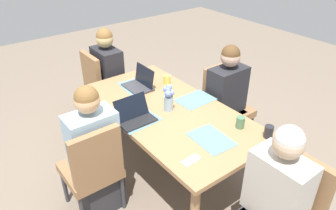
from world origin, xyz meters
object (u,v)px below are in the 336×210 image
object	(u,v)px
chair_head_right_left_far	(102,84)
person_head_right_left_far	(109,82)
coffee_mug_near_right	(269,132)
laptop_far_left_near	(135,116)
dining_table	(168,116)
chair_far_left_near	(93,167)
person_head_left_left_mid	(274,205)
phone_silver	(191,160)
phone_black	(136,101)
laptop_head_right_left_far	(140,84)
coffee_mug_centre_left	(240,122)
person_far_left_near	(95,157)
chair_near_right_near	(224,102)
coffee_mug_near_left	(167,79)
chair_head_left_left_mid	(287,208)
person_near_right_near	(226,104)
flower_vase	(168,98)

from	to	relation	value
chair_head_right_left_far	person_head_right_left_far	bearing A→B (deg)	-128.76
coffee_mug_near_right	laptop_far_left_near	bearing A→B (deg)	40.19
dining_table	chair_far_left_near	bearing A→B (deg)	93.95
laptop_far_left_near	person_head_left_left_mid	bearing A→B (deg)	-164.50
chair_head_right_left_far	coffee_mug_near_right	world-z (taller)	chair_head_right_left_far
person_head_right_left_far	phone_silver	world-z (taller)	person_head_right_left_far
chair_head_right_left_far	phone_black	xyz separation A→B (m)	(-0.97, 0.09, 0.23)
chair_far_left_near	laptop_far_left_near	bearing A→B (deg)	-79.72
laptop_head_right_left_far	laptop_far_left_near	size ratio (longest dim) A/B	1.00
person_head_left_left_mid	coffee_mug_centre_left	world-z (taller)	person_head_left_left_mid
person_head_left_left_mid	phone_silver	size ratio (longest dim) A/B	7.97
person_far_left_near	chair_near_right_near	distance (m)	1.58
chair_near_right_near	phone_black	distance (m)	1.03
laptop_far_left_near	coffee_mug_near_left	bearing A→B (deg)	-58.07
person_head_left_left_mid	laptop_head_right_left_far	xyz separation A→B (m)	(1.77, -0.03, 0.24)
chair_head_left_left_mid	phone_black	xyz separation A→B (m)	(1.60, 0.23, 0.23)
dining_table	person_near_right_near	bearing A→B (deg)	-92.16
coffee_mug_near_right	chair_near_right_near	bearing A→B (deg)	-26.13
person_near_right_near	dining_table	bearing A→B (deg)	87.84
dining_table	chair_head_right_left_far	bearing A→B (deg)	2.53
person_far_left_near	coffee_mug_near_left	bearing A→B (deg)	-68.46
chair_head_right_left_far	coffee_mug_near_right	xyz separation A→B (m)	(-2.12, -0.44, 0.28)
coffee_mug_near_left	coffee_mug_centre_left	size ratio (longest dim) A/B	0.89
chair_head_right_left_far	person_head_right_left_far	distance (m)	0.10
chair_head_left_left_mid	laptop_far_left_near	xyz separation A→B (m)	(1.32, 0.42, 0.27)
chair_far_left_near	person_near_right_near	bearing A→B (deg)	-88.99
chair_far_left_near	person_far_left_near	distance (m)	0.10
chair_head_right_left_far	coffee_mug_centre_left	size ratio (longest dim) A/B	8.81
chair_far_left_near	chair_near_right_near	xyz separation A→B (m)	(0.10, -1.64, 0.00)
dining_table	person_far_left_near	xyz separation A→B (m)	(0.02, 0.76, -0.12)
person_head_right_left_far	flower_vase	xyz separation A→B (m)	(-1.23, 0.02, 0.32)
chair_head_left_left_mid	person_near_right_near	bearing A→B (deg)	-28.46
flower_vase	coffee_mug_centre_left	bearing A→B (deg)	-152.35
person_far_left_near	chair_head_right_left_far	size ratio (longest dim) A/B	1.33
chair_far_left_near	coffee_mug_near_left	xyz separation A→B (m)	(0.50, -1.14, 0.27)
flower_vase	laptop_far_left_near	bearing A→B (deg)	83.99
chair_far_left_near	person_far_left_near	size ratio (longest dim) A/B	0.75
chair_near_right_near	laptop_far_left_near	bearing A→B (deg)	90.80
person_head_right_left_far	coffee_mug_centre_left	world-z (taller)	person_head_right_left_far
chair_head_right_left_far	laptop_far_left_near	world-z (taller)	laptop_far_left_near
chair_head_left_left_mid	person_head_right_left_far	bearing A→B (deg)	1.39
dining_table	flower_vase	world-z (taller)	flower_vase
phone_silver	chair_far_left_near	bearing A→B (deg)	-54.85
person_head_right_left_far	laptop_far_left_near	bearing A→B (deg)	163.12
person_far_left_near	coffee_mug_centre_left	xyz separation A→B (m)	(-0.62, -1.07, 0.25)
chair_head_left_left_mid	chair_head_right_left_far	size ratio (longest dim) A/B	1.00
flower_vase	laptop_head_right_left_far	distance (m)	0.55
laptop_head_right_left_far	coffee_mug_near_right	bearing A→B (deg)	-165.65
phone_silver	laptop_head_right_left_far	bearing A→B (deg)	-109.92
coffee_mug_near_right	phone_silver	world-z (taller)	coffee_mug_near_right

